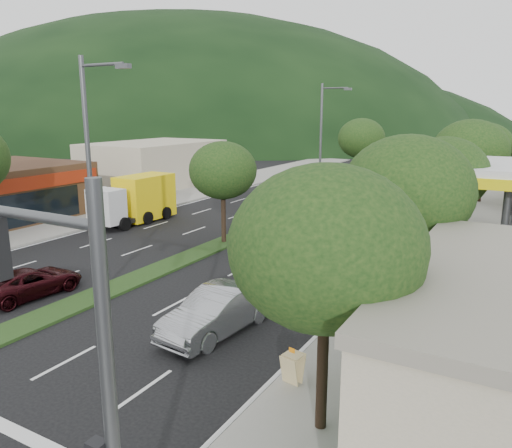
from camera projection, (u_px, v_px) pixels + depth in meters
The scene contains 24 objects.
sidewalk_right at pixel (460, 242), 30.16m from camera, with size 5.00×90.00×0.15m, color gray.
sidewalk_left at pixel (140, 204), 42.37m from camera, with size 6.00×90.00×0.15m, color gray.
median at pixel (294, 213), 38.69m from camera, with size 1.60×56.00×0.12m, color #1C3312.
traffic_signal at pixel (34, 313), 8.27m from camera, with size 6.12×0.40×7.00m.
bldg_left_far at pixel (155, 164), 52.38m from camera, with size 9.00×14.00×4.60m, color #C2B49A.
hill_far at pixel (166, 137), 146.59m from camera, with size 176.00×132.00×82.00m, color black.
tree_r_a at pixel (326, 248), 11.51m from camera, with size 4.60×4.60×6.63m.
tree_r_b at pixel (408, 190), 18.25m from camera, with size 4.80×4.80×6.94m.
tree_r_c at pixel (444, 174), 25.10m from camera, with size 4.40×4.40×6.48m.
tree_r_d at pixel (470, 151), 33.49m from camera, with size 5.00×5.00×7.17m.
tree_r_e at pixel (485, 146), 42.04m from camera, with size 4.60×4.60×6.71m.
tree_med_near at pixel (223, 170), 29.22m from camera, with size 4.00×4.00×6.02m.
tree_med_far at pixel (361, 138), 51.16m from camera, with size 4.80×4.80×6.94m.
streetlight_near at pixel (93, 168), 20.38m from camera, with size 2.60×0.25×10.00m.
streetlight_mid at pixel (323, 138), 41.59m from camera, with size 2.60×0.25×10.00m.
sedan_silver at pixel (218, 311), 18.01m from camera, with size 1.74×4.98×1.64m, color gray.
suv_maroon at pixel (31, 282), 21.63m from camera, with size 2.03×4.40×1.22m, color black.
car_queue_a at pixel (289, 225), 32.11m from camera, with size 1.58×3.93×1.34m, color black.
car_queue_b at pixel (258, 279), 22.06m from camera, with size 1.68×4.12×1.20m, color #4A4A4F.
car_queue_c at pixel (344, 215), 35.45m from camera, with size 1.30×3.72×1.23m, color #440B0E.
car_queue_d at pixel (358, 259), 24.89m from camera, with size 2.17×4.71×1.31m, color black.
box_truck at pixel (137, 200), 35.71m from camera, with size 2.70×6.69×3.28m.
motorhome at pixel (404, 200), 32.83m from camera, with size 4.01×10.46×3.93m.
a_frame_sign at pixel (293, 366), 14.45m from camera, with size 0.63×0.69×1.21m.
Camera 1 is at (16.03, -6.46, 7.94)m, focal length 35.00 mm.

